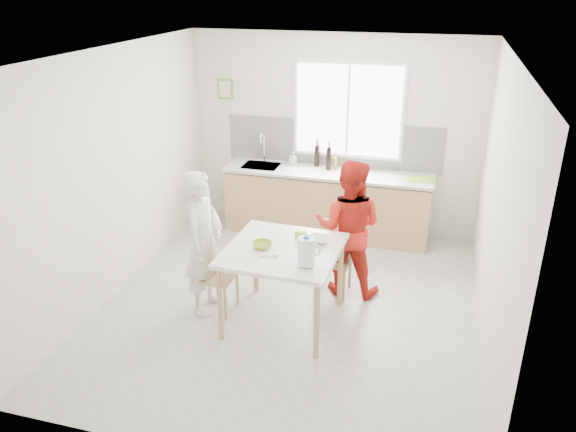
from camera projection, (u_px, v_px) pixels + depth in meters
name	position (u px, v px, depth m)	size (l,w,h in m)	color
ground	(290.00, 304.00, 6.23)	(4.50, 4.50, 0.00)	#B7B7B2
room_shell	(290.00, 163.00, 5.58)	(4.50, 4.50, 4.50)	silver
window	(348.00, 111.00, 7.48)	(1.50, 0.06, 1.30)	white
backsplash	(333.00, 144.00, 7.73)	(3.00, 0.02, 0.65)	white
picture_frame	(225.00, 89.00, 7.84)	(0.22, 0.03, 0.28)	#609242
kitchen_counter	(326.00, 205.00, 7.79)	(2.84, 0.64, 1.37)	tan
dining_table	(283.00, 256.00, 5.63)	(1.16, 1.16, 0.86)	white
chair_left	(222.00, 273.00, 5.95)	(0.40, 0.40, 0.82)	tan
chair_far	(335.00, 254.00, 6.36)	(0.40, 0.40, 0.83)	tan
person_white	(204.00, 243.00, 5.87)	(0.58, 0.38, 1.58)	white
person_red	(349.00, 228.00, 6.21)	(0.77, 0.60, 1.58)	red
bowl_green	(262.00, 245.00, 5.59)	(0.19, 0.19, 0.06)	#95BA2A
bowl_white	(319.00, 240.00, 5.72)	(0.22, 0.22, 0.05)	silver
milk_jug	(307.00, 251.00, 5.19)	(0.23, 0.16, 0.29)	white
green_box	(301.00, 234.00, 5.79)	(0.10, 0.10, 0.09)	#A2CF2F
spoon	(268.00, 256.00, 5.42)	(0.01, 0.01, 0.16)	#A5A5AA
cutting_board	(422.00, 180.00, 7.27)	(0.35, 0.25, 0.01)	#82C92E
wine_bottle_a	(329.00, 158.00, 7.59)	(0.07, 0.07, 0.32)	black
wine_bottle_b	(317.00, 156.00, 7.75)	(0.07, 0.07, 0.30)	black
jar_amber	(335.00, 163.00, 7.66)	(0.06, 0.06, 0.16)	olive
soap_bottle	(293.00, 158.00, 7.83)	(0.08, 0.09, 0.19)	#999999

